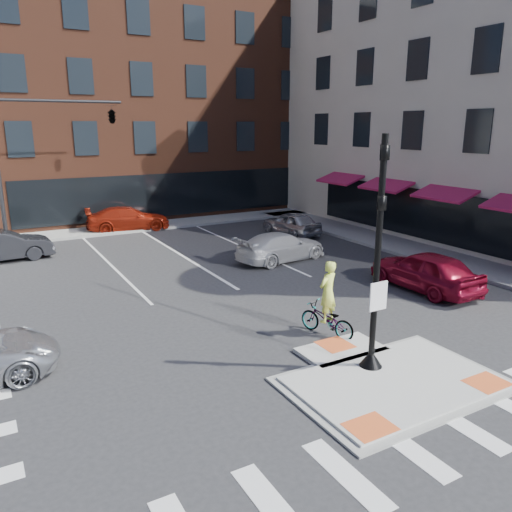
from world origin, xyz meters
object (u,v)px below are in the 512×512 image
white_pickup (281,247)px  bg_car_silver (291,223)px  red_sedan (425,270)px  bg_car_dark (1,246)px  cyclist (327,311)px  bg_car_red (128,219)px

white_pickup → bg_car_silver: bearing=-47.2°
red_sedan → white_pickup: bearing=-69.1°
bg_car_silver → bg_car_dark: bearing=-13.1°
bg_car_dark → bg_car_silver: size_ratio=1.13×
red_sedan → bg_car_silver: size_ratio=1.15×
red_sedan → cyclist: 6.23m
bg_car_dark → cyclist: (8.16, -14.52, 0.05)m
red_sedan → bg_car_red: (-6.97, 17.07, -0.07)m
white_pickup → bg_car_red: size_ratio=0.94×
white_pickup → cyclist: bearing=147.8°
cyclist → bg_car_dark: bearing=-79.4°
red_sedan → bg_car_silver: red_sedan is taller
bg_car_silver → bg_car_red: bg_car_red is taller
red_sedan → white_pickup: (-2.56, 6.47, -0.11)m
bg_car_silver → cyclist: size_ratio=1.71×
cyclist → white_pickup: bearing=-131.8°
bg_car_dark → bg_car_silver: bearing=-99.6°
white_pickup → bg_car_red: 11.49m
bg_car_dark → bg_car_silver: (15.24, -1.80, -0.06)m
bg_car_dark → cyclist: 16.65m
white_pickup → bg_car_dark: bg_car_dark is taller
red_sedan → bg_car_dark: size_ratio=1.02×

